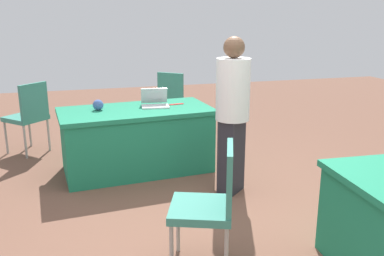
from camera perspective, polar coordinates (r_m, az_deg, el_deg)
ground_plane at (r=3.91m, az=2.54°, el=-12.64°), size 14.40×14.40×0.00m
table_foreground at (r=5.04m, az=-7.43°, el=-1.56°), size 1.81×1.01×0.75m
chair_tucked_left at (r=5.96m, az=-21.09°, el=1.86°), size 0.62×0.62×0.95m
chair_by_pillar at (r=6.57m, az=-2.41°, el=4.06°), size 0.62×0.62×0.95m
chair_back_row at (r=3.07m, az=2.56°, el=-9.66°), size 0.57×0.57×0.94m
person_presenter at (r=4.28m, az=5.46°, el=2.59°), size 0.48×0.48×1.61m
laptop_silver at (r=5.06m, az=-5.00°, el=3.37°), size 0.35×0.32×0.21m
yarn_ball at (r=4.95m, az=-12.50°, el=3.05°), size 0.12×0.12×0.12m
scissors_red at (r=5.14m, az=-2.12°, el=3.22°), size 0.18×0.06×0.01m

